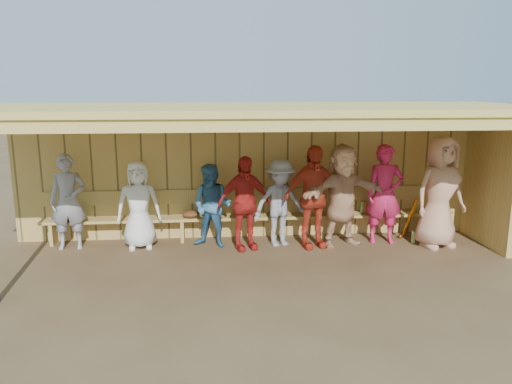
# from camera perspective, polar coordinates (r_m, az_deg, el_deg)

# --- Properties ---
(ground) EXTENTS (90.00, 90.00, 0.00)m
(ground) POSITION_cam_1_polar(r_m,az_deg,el_deg) (8.34, 0.21, -7.58)
(ground) COLOR brown
(ground) RESTS_ON ground
(player_a) EXTENTS (0.65, 0.46, 1.68)m
(player_a) POSITION_cam_1_polar(r_m,az_deg,el_deg) (9.20, -20.66, -1.05)
(player_a) COLOR #92939A
(player_a) RESTS_ON ground
(player_b) EXTENTS (0.82, 0.59, 1.55)m
(player_b) POSITION_cam_1_polar(r_m,az_deg,el_deg) (8.90, -13.26, -1.43)
(player_b) COLOR white
(player_b) RESTS_ON ground
(player_c) EXTENTS (0.88, 0.80, 1.48)m
(player_c) POSITION_cam_1_polar(r_m,az_deg,el_deg) (8.76, -5.04, -1.60)
(player_c) COLOR teal
(player_c) RESTS_ON ground
(player_d) EXTENTS (1.04, 0.70, 1.64)m
(player_d) POSITION_cam_1_polar(r_m,az_deg,el_deg) (8.58, -1.37, -1.29)
(player_d) COLOR red
(player_d) RESTS_ON ground
(player_e) EXTENTS (1.13, 0.85, 1.56)m
(player_e) POSITION_cam_1_polar(r_m,az_deg,el_deg) (8.81, 2.76, -1.22)
(player_e) COLOR gray
(player_e) RESTS_ON ground
(player_f) EXTENTS (1.77, 0.98, 1.82)m
(player_f) POSITION_cam_1_polar(r_m,az_deg,el_deg) (8.93, 9.83, -0.34)
(player_f) COLOR #DDA87C
(player_f) RESTS_ON ground
(player_g) EXTENTS (0.70, 0.50, 1.79)m
(player_g) POSITION_cam_1_polar(r_m,az_deg,el_deg) (9.22, 14.49, -0.27)
(player_g) COLOR #CB2050
(player_g) RESTS_ON ground
(player_h) EXTENTS (1.10, 0.86, 1.97)m
(player_h) POSITION_cam_1_polar(r_m,az_deg,el_deg) (9.26, 20.26, -0.01)
(player_h) COLOR tan
(player_h) RESTS_ON ground
(player_extra) EXTENTS (1.14, 0.70, 1.81)m
(player_extra) POSITION_cam_1_polar(r_m,az_deg,el_deg) (8.73, 6.47, -0.56)
(player_extra) COLOR red
(player_extra) RESTS_ON ground
(dugout_structure) EXTENTS (8.80, 3.20, 2.50)m
(dugout_structure) POSITION_cam_1_polar(r_m,az_deg,el_deg) (8.65, 2.38, 4.69)
(dugout_structure) COLOR tan
(dugout_structure) RESTS_ON ground
(bench) EXTENTS (7.60, 0.34, 0.93)m
(bench) POSITION_cam_1_polar(r_m,az_deg,el_deg) (9.25, -0.41, -2.17)
(bench) COLOR tan
(bench) RESTS_ON ground
(dugout_equipment) EXTENTS (6.56, 0.62, 0.80)m
(dugout_equipment) POSITION_cam_1_polar(r_m,az_deg,el_deg) (9.11, -3.85, -2.67)
(dugout_equipment) COLOR orange
(dugout_equipment) RESTS_ON ground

